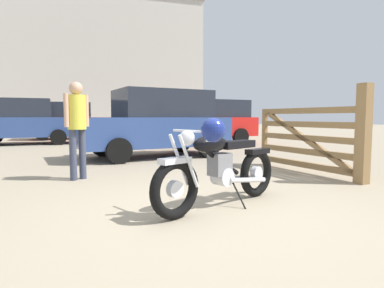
# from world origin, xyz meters

# --- Properties ---
(ground_plane) EXTENTS (80.00, 80.00, 0.00)m
(ground_plane) POSITION_xyz_m (0.00, 0.00, 0.00)
(ground_plane) COLOR gray
(vintage_motorcycle) EXTENTS (1.96, 1.04, 1.07)m
(vintage_motorcycle) POSITION_xyz_m (0.13, 0.10, 0.49)
(vintage_motorcycle) COLOR black
(vintage_motorcycle) RESTS_ON ground_plane
(timber_gate) EXTENTS (0.42, 2.54, 1.60)m
(timber_gate) POSITION_xyz_m (2.75, 1.48, 0.70)
(timber_gate) COLOR olive
(timber_gate) RESTS_ON ground_plane
(bystander) EXTENTS (0.40, 0.30, 1.66)m
(bystander) POSITION_xyz_m (-1.40, 2.52, 1.02)
(bystander) COLOR #383D51
(bystander) RESTS_ON ground_plane
(silver_sedan_mid) EXTENTS (4.83, 2.27, 1.74)m
(silver_sedan_mid) POSITION_xyz_m (3.19, 8.55, 0.94)
(silver_sedan_mid) COLOR black
(silver_sedan_mid) RESTS_ON ground_plane
(pale_sedan_back) EXTENTS (4.09, 2.24, 1.78)m
(pale_sedan_back) POSITION_xyz_m (0.67, 5.17, 0.92)
(pale_sedan_back) COLOR black
(pale_sedan_back) RESTS_ON ground_plane
(dark_sedan_left) EXTENTS (3.93, 1.89, 1.78)m
(dark_sedan_left) POSITION_xyz_m (-3.27, 10.94, 0.92)
(dark_sedan_left) COLOR black
(dark_sedan_left) RESTS_ON ground_plane
(blue_hatchback_right) EXTENTS (3.92, 1.86, 1.78)m
(blue_hatchback_right) POSITION_xyz_m (-1.64, 13.72, 0.92)
(blue_hatchback_right) COLOR black
(blue_hatchback_right) RESTS_ON ground_plane
(white_estate_far) EXTENTS (4.76, 2.10, 1.74)m
(white_estate_far) POSITION_xyz_m (3.52, 13.07, 0.94)
(white_estate_far) COLOR black
(white_estate_far) RESTS_ON ground_plane
(industrial_building) EXTENTS (24.31, 13.49, 10.61)m
(industrial_building) POSITION_xyz_m (-2.90, 27.31, 5.32)
(industrial_building) COLOR beige
(industrial_building) RESTS_ON ground_plane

